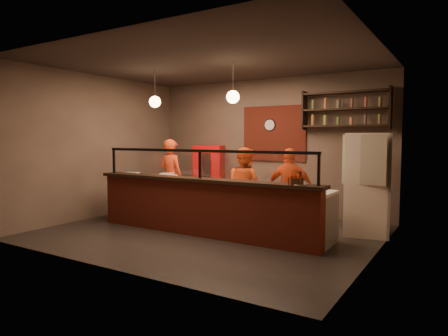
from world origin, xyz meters
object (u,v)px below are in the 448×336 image
Objects in this scene: red_cooler at (209,177)px; pepper_mill at (300,178)px; fridge at (368,184)px; cook_left at (171,178)px; cook_mid at (244,187)px; pizza_dough at (226,185)px; condiment_caddy at (296,181)px; cook_right at (290,188)px; wall_clock at (270,125)px.

red_cooler reaches higher than pepper_mill.
pepper_mill is at bearing -121.57° from fridge.
cook_left is 1.97m from cook_mid.
fridge is 8.83× the size of pepper_mill.
cook_mid reaches higher than pizza_dough.
cook_left is at bearing 176.74° from fridge.
cook_left is at bearing 10.34° from cook_mid.
condiment_caddy is (1.61, -0.52, 0.21)m from pizza_dough.
pepper_mill is (3.58, -1.21, 0.28)m from cook_left.
pepper_mill is at bearing 157.89° from cook_mid.
cook_right is 1.33m from pizza_dough.
wall_clock is 0.19× the size of cook_right.
fridge reaches higher than cook_left.
wall_clock is 0.19× the size of red_cooler.
cook_left is at bearing -7.33° from cook_right.
cook_right is 0.85× the size of fridge.
condiment_caddy is 0.08m from pepper_mill.
cook_right is at bearing 179.77° from fridge.
cook_mid is at bearing 143.25° from condiment_caddy.
pizza_dough is (-0.05, -0.64, 0.11)m from cook_mid.
condiment_caddy is at bearing -141.25° from pepper_mill.
cook_left is at bearing 159.23° from pizza_dough.
cook_mid is 2.36m from fridge.
pepper_mill is at bearing 166.16° from cook_left.
cook_right is 1.67m from condiment_caddy.
cook_left is 1.10× the size of cook_mid.
cook_left reaches higher than red_cooler.
wall_clock is 2.14m from cook_right.
red_cooler is at bearing -24.56° from cook_mid.
red_cooler is (0.22, 1.25, -0.08)m from cook_left.
wall_clock is 3.46m from condiment_caddy.
red_cooler is at bearing 143.75° from pepper_mill.
pizza_dough is (0.16, -2.28, -1.19)m from wall_clock.
cook_right is 8.38× the size of condiment_caddy.
pizza_dough is at bearing 163.72° from pepper_mill.
red_cooler is 2.96× the size of pizza_dough.
cook_mid is 1.00× the size of cook_right.
fridge is 4.11m from red_cooler.
condiment_caddy is 0.89× the size of pepper_mill.
pepper_mill is at bearing 38.75° from condiment_caddy.
red_cooler is at bearing 142.90° from condiment_caddy.
condiment_caddy is (3.30, -2.50, 0.31)m from red_cooler.
pepper_mill reaches higher than condiment_caddy.
pepper_mill is (1.66, -0.49, 0.26)m from pizza_dough.
fridge is 2.63m from pizza_dough.
fridge is at bearing 66.95° from condiment_caddy.
wall_clock is 2.58m from pizza_dough.
cook_mid is 0.85× the size of fridge.
wall_clock is 0.17× the size of cook_left.
cook_right is (1.07, -1.33, -1.30)m from wall_clock.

